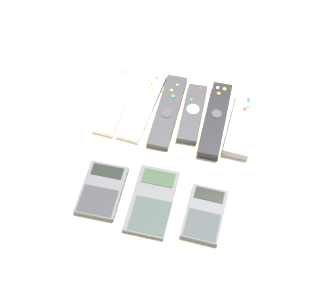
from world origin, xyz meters
name	(u,v)px	position (x,y,z in m)	size (l,w,h in m)	color
ground_plane	(165,161)	(0.00, 0.00, 0.00)	(3.00, 3.00, 0.00)	beige
remote_0	(117,100)	(-0.16, 0.13, 0.01)	(0.06, 0.20, 0.02)	white
remote_1	(142,106)	(-0.09, 0.13, 0.01)	(0.07, 0.21, 0.02)	white
remote_2	(168,111)	(-0.03, 0.13, 0.01)	(0.06, 0.22, 0.02)	#333338
remote_3	(193,113)	(0.03, 0.14, 0.01)	(0.06, 0.17, 0.02)	#333338
remote_4	(216,120)	(0.09, 0.13, 0.01)	(0.05, 0.21, 0.03)	black
remote_5	(242,124)	(0.15, 0.14, 0.01)	(0.06, 0.18, 0.03)	gray
calculator_0	(102,190)	(-0.11, -0.11, 0.01)	(0.09, 0.13, 0.02)	#4C4C51
calculator_1	(154,201)	(0.00, -0.11, 0.01)	(0.09, 0.16, 0.01)	#4C4C51
calculator_2	(205,214)	(0.12, -0.11, 0.01)	(0.08, 0.12, 0.02)	#4C4C51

